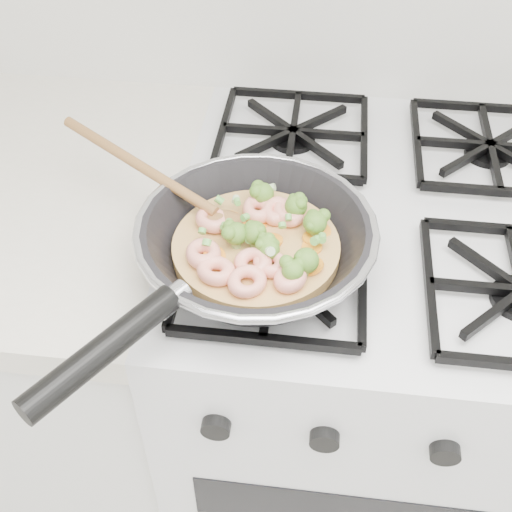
# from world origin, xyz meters

# --- Properties ---
(stove) EXTENTS (0.60, 0.60, 0.92)m
(stove) POSITION_xyz_m (0.00, 1.70, 0.46)
(stove) COLOR silver
(stove) RESTS_ON ground
(skillet) EXTENTS (0.43, 0.44, 0.09)m
(skillet) POSITION_xyz_m (-0.18, 1.55, 0.96)
(skillet) COLOR black
(skillet) RESTS_ON stove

